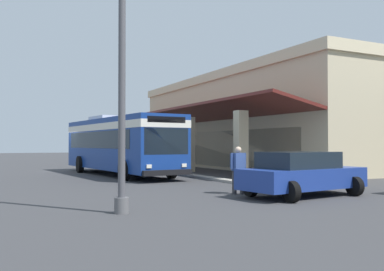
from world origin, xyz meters
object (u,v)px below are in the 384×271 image
transit_bus (119,142)px  pedestrian (238,167)px  lot_light_pole (122,28)px  parked_sedan_blue (302,174)px  potted_palm (138,156)px

transit_bus → pedestrian: 10.77m
pedestrian → lot_light_pole: bearing=-65.3°
parked_sedan_blue → pedestrian: (-1.48, -1.53, 0.16)m
parked_sedan_blue → potted_palm: 21.38m
transit_bus → potted_palm: transit_bus is taller
transit_bus → potted_palm: 10.16m
transit_bus → potted_palm: bearing=155.0°
parked_sedan_blue → potted_palm: size_ratio=1.54×
lot_light_pole → transit_bus: bearing=163.6°
parked_sedan_blue → potted_palm: potted_palm is taller
potted_palm → pedestrian: bearing=-9.3°
pedestrian → parked_sedan_blue: bearing=46.0°
pedestrian → potted_palm: bearing=170.7°
pedestrian → potted_palm: (-19.84, 3.25, -0.12)m
parked_sedan_blue → pedestrian: bearing=-134.0°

